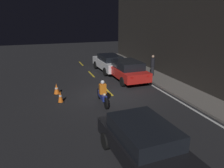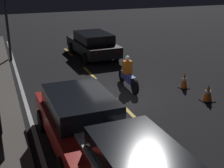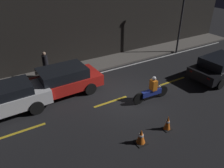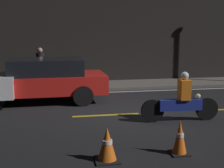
{
  "view_description": "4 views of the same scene",
  "coord_description": "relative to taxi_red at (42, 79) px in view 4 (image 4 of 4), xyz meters",
  "views": [
    {
      "loc": [
        11.92,
        -4.13,
        4.74
      ],
      "look_at": [
        -0.15,
        0.01,
        0.73
      ],
      "focal_mm": 35.0,
      "sensor_mm": 36.0,
      "label": 1
    },
    {
      "loc": [
        -10.54,
        4.13,
        4.71
      ],
      "look_at": [
        -0.64,
        0.38,
        0.87
      ],
      "focal_mm": 50.0,
      "sensor_mm": 36.0,
      "label": 2
    },
    {
      "loc": [
        -5.9,
        -8.34,
        6.48
      ],
      "look_at": [
        -1.06,
        -0.24,
        1.21
      ],
      "focal_mm": 35.0,
      "sensor_mm": 36.0,
      "label": 3
    },
    {
      "loc": [
        -2.38,
        -8.89,
        2.53
      ],
      "look_at": [
        -0.83,
        -0.08,
        0.95
      ],
      "focal_mm": 50.0,
      "sensor_mm": 36.0,
      "label": 4
    }
  ],
  "objects": [
    {
      "name": "ground_plane",
      "position": [
        2.93,
        -2.14,
        -0.81
      ],
      "size": [
        56.0,
        56.0,
        0.0
      ],
      "primitive_type": "plane",
      "color": "black"
    },
    {
      "name": "raised_curb",
      "position": [
        2.93,
        2.44,
        -0.75
      ],
      "size": [
        28.0,
        1.97,
        0.13
      ],
      "color": "#605B56",
      "rests_on": "ground"
    },
    {
      "name": "building_front",
      "position": [
        2.93,
        3.58,
        2.86
      ],
      "size": [
        28.0,
        0.3,
        7.34
      ],
      "color": "black",
      "rests_on": "ground"
    },
    {
      "name": "lane_dash_c",
      "position": [
        1.93,
        -2.14,
        -0.81
      ],
      "size": [
        2.0,
        0.14,
        0.01
      ],
      "color": "gold",
      "rests_on": "ground"
    },
    {
      "name": "lane_solid_kerb",
      "position": [
        2.93,
        1.21,
        -0.81
      ],
      "size": [
        25.2,
        0.14,
        0.01
      ],
      "color": "silver",
      "rests_on": "ground"
    },
    {
      "name": "taxi_red",
      "position": [
        0.0,
        0.0,
        0.0
      ],
      "size": [
        4.59,
        2.1,
        1.52
      ],
      "rotation": [
        0.0,
        0.0,
        3.17
      ],
      "color": "red",
      "rests_on": "ground"
    },
    {
      "name": "motorcycle",
      "position": [
        3.88,
        -3.08,
        -0.25
      ],
      "size": [
        2.21,
        0.37,
        1.39
      ],
      "rotation": [
        0.0,
        0.0,
        -0.05
      ],
      "color": "black",
      "rests_on": "ground"
    },
    {
      "name": "traffic_cone_near",
      "position": [
        1.46,
        -5.37,
        -0.48
      ],
      "size": [
        0.48,
        0.48,
        0.68
      ],
      "color": "black",
      "rests_on": "ground"
    },
    {
      "name": "traffic_cone_mid",
      "position": [
        2.97,
        -5.29,
        -0.46
      ],
      "size": [
        0.38,
        0.38,
        0.71
      ],
      "color": "black",
      "rests_on": "ground"
    },
    {
      "name": "pedestrian",
      "position": [
        -0.15,
        2.27,
        0.15
      ],
      "size": [
        0.34,
        0.34,
        1.65
      ],
      "color": "black",
      "rests_on": "raised_curb"
    }
  ]
}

